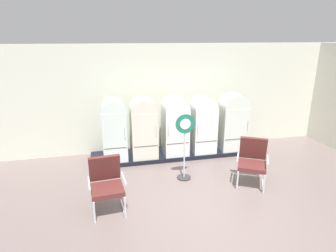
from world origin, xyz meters
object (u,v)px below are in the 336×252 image
object	(u,v)px
refrigerator_0	(114,128)
refrigerator_1	(143,126)
refrigerator_4	(233,120)
armchair_left	(106,182)
refrigerator_3	(203,122)
sign_stand	(185,149)
refrigerator_2	(175,124)
armchair_right	(252,160)

from	to	relation	value
refrigerator_0	refrigerator_1	bearing A→B (deg)	1.59
refrigerator_0	refrigerator_4	world-z (taller)	refrigerator_0
refrigerator_1	armchair_left	distance (m)	2.36
refrigerator_1	refrigerator_4	xyz separation A→B (m)	(2.47, -0.04, -0.00)
refrigerator_0	refrigerator_3	bearing A→B (deg)	0.86
refrigerator_0	armchair_left	size ratio (longest dim) A/B	1.53
refrigerator_0	refrigerator_1	world-z (taller)	refrigerator_0
armchair_left	sign_stand	size ratio (longest dim) A/B	0.67
refrigerator_1	refrigerator_4	world-z (taller)	refrigerator_4
armchair_left	sign_stand	distance (m)	1.94
refrigerator_3	refrigerator_4	distance (m)	0.86
armchair_left	refrigerator_0	bearing A→B (deg)	83.05
refrigerator_0	sign_stand	size ratio (longest dim) A/B	1.02
armchair_left	refrigerator_3	bearing A→B (deg)	39.06
refrigerator_2	sign_stand	distance (m)	1.29
refrigerator_2	refrigerator_3	distance (m)	0.77
refrigerator_0	armchair_left	world-z (taller)	refrigerator_0
refrigerator_4	sign_stand	distance (m)	2.13
sign_stand	refrigerator_0	bearing A→B (deg)	140.05
refrigerator_0	refrigerator_1	size ratio (longest dim) A/B	1.01
refrigerator_1	sign_stand	world-z (taller)	refrigerator_1
armchair_left	armchair_right	xyz separation A→B (m)	(3.14, 0.31, 0.00)
refrigerator_0	refrigerator_3	xyz separation A→B (m)	(2.36, 0.04, -0.03)
refrigerator_0	refrigerator_3	distance (m)	2.36
refrigerator_3	armchair_right	world-z (taller)	refrigerator_3
armchair_left	refrigerator_1	bearing A→B (deg)	64.59
refrigerator_1	refrigerator_0	bearing A→B (deg)	-178.41
refrigerator_0	refrigerator_2	world-z (taller)	refrigerator_0
refrigerator_2	sign_stand	size ratio (longest dim) A/B	1.01
refrigerator_0	sign_stand	distance (m)	1.95
refrigerator_0	refrigerator_3	world-z (taller)	refrigerator_0
refrigerator_4	refrigerator_0	bearing A→B (deg)	179.67
refrigerator_2	refrigerator_0	bearing A→B (deg)	-179.26
sign_stand	refrigerator_2	bearing A→B (deg)	85.55
armchair_right	sign_stand	distance (m)	1.50
armchair_left	refrigerator_4	bearing A→B (deg)	30.81
refrigerator_1	armchair_left	world-z (taller)	refrigerator_1
refrigerator_3	refrigerator_0	bearing A→B (deg)	-179.14
refrigerator_0	refrigerator_1	distance (m)	0.75
refrigerator_3	sign_stand	distance (m)	1.56
refrigerator_1	armchair_left	xyz separation A→B (m)	(-1.00, -2.11, -0.37)
refrigerator_2	refrigerator_4	world-z (taller)	refrigerator_4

